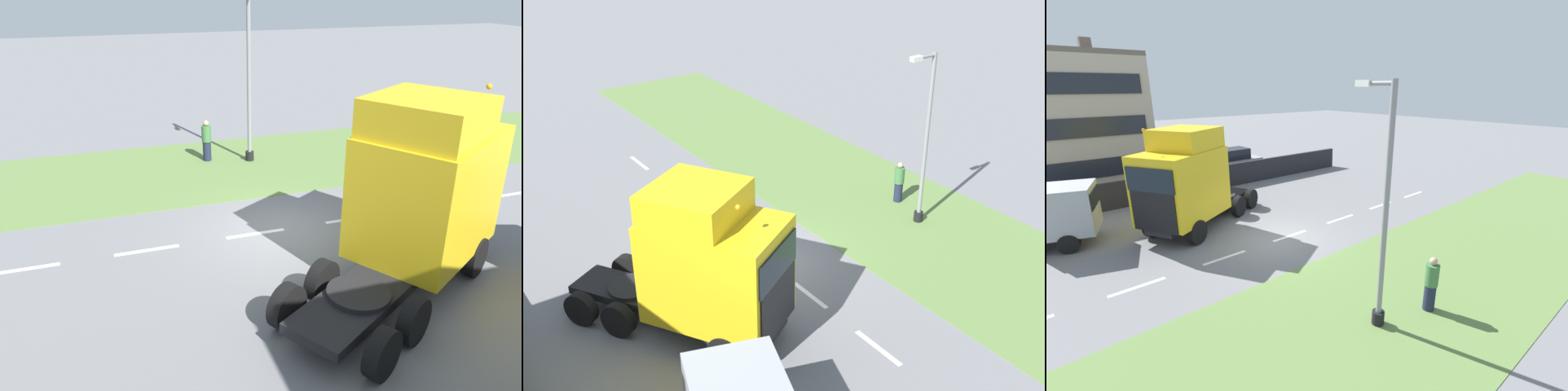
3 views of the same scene
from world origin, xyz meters
The scene contains 6 objects.
ground_plane centered at (0.00, 0.00, 0.00)m, with size 120.00×120.00×0.00m, color slate.
grass_verge centered at (-6.00, 0.00, 0.01)m, with size 7.00×44.00×0.01m.
lane_markings centered at (0.00, -0.70, 0.00)m, with size 0.16×21.00×0.00m.
lorry_cab centered at (3.47, 2.38, 2.34)m, with size 5.43×6.75×4.80m.
lamp_post centered at (-6.29, 1.09, 2.99)m, with size 1.29×0.35×6.55m.
pedestrian centered at (-6.92, -0.59, 0.84)m, with size 0.39×0.39×1.72m.
Camera 2 is at (10.64, 15.99, 12.05)m, focal length 45.00 mm.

